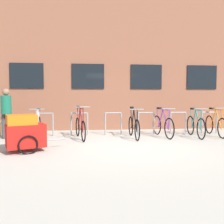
{
  "coord_description": "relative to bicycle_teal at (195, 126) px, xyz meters",
  "views": [
    {
      "loc": [
        -1.18,
        -6.34,
        1.34
      ],
      "look_at": [
        -0.38,
        1.6,
        0.84
      ],
      "focal_mm": 37.41,
      "sensor_mm": 36.0,
      "label": 1
    }
  ],
  "objects": [
    {
      "name": "ground_plane",
      "position": [
        -2.44,
        -1.24,
        -0.38
      ],
      "size": [
        42.0,
        42.0,
        0.0
      ],
      "primitive_type": "plane",
      "color": "#B2ADA0"
    },
    {
      "name": "storefront_building",
      "position": [
        -2.44,
        4.69,
        2.46
      ],
      "size": [
        28.0,
        5.5,
        5.68
      ],
      "color": "brown",
      "rests_on": "ground"
    },
    {
      "name": "bike_rack",
      "position": [
        -2.15,
        0.66,
        0.12
      ],
      "size": [
        6.62,
        0.05,
        0.81
      ],
      "color": "gray",
      "rests_on": "ground"
    },
    {
      "name": "bicycle_teal",
      "position": [
        0.0,
        0.0,
        0.0
      ],
      "size": [
        0.44,
        1.67,
        1.0
      ],
      "color": "black",
      "rests_on": "ground"
    },
    {
      "name": "bicycle_silver",
      "position": [
        -5.23,
        0.04,
        0.01
      ],
      "size": [
        0.44,
        1.69,
        1.01
      ],
      "color": "black",
      "rests_on": "ground"
    },
    {
      "name": "bicycle_maroon",
      "position": [
        -3.9,
        0.05,
        -0.0
      ],
      "size": [
        0.52,
        1.71,
        1.08
      ],
      "color": "black",
      "rests_on": "ground"
    },
    {
      "name": "bicycle_black",
      "position": [
        -2.13,
        0.03,
        0.0
      ],
      "size": [
        0.44,
        1.72,
        1.04
      ],
      "color": "black",
      "rests_on": "ground"
    },
    {
      "name": "bicycle_purple",
      "position": [
        -1.09,
        0.17,
        0.0
      ],
      "size": [
        0.44,
        1.7,
        1.01
      ],
      "color": "black",
      "rests_on": "ground"
    },
    {
      "name": "bicycle_orange",
      "position": [
        0.8,
        0.16,
        -0.0
      ],
      "size": [
        0.44,
        1.74,
        1.01
      ],
      "color": "black",
      "rests_on": "ground"
    },
    {
      "name": "bike_trailer",
      "position": [
        -5.19,
        -1.69,
        0.1
      ],
      "size": [
        1.46,
        0.91,
        0.94
      ],
      "color": "red",
      "rests_on": "ground"
    },
    {
      "name": "person_browsing",
      "position": [
        -6.25,
        0.18,
        0.55
      ],
      "size": [
        0.34,
        0.32,
        1.62
      ],
      "color": "#3F3F42",
      "rests_on": "ground"
    },
    {
      "name": "backpack",
      "position": [
        -6.02,
        0.44,
        -0.16
      ],
      "size": [
        0.3,
        0.23,
        0.44
      ],
      "primitive_type": "cube",
      "rotation": [
        0.0,
        0.0,
        0.13
      ],
      "color": "#1E4C1E",
      "rests_on": "ground"
    }
  ]
}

